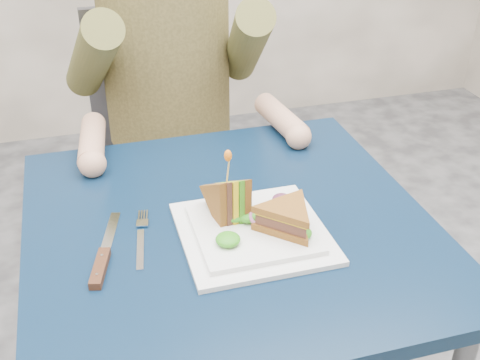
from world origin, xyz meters
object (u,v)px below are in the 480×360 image
object	(u,v)px
plate	(253,231)
sandwich_flat	(287,218)
table	(229,255)
fork	(141,240)
knife	(102,261)
chair	(167,141)
diner	(166,30)
sandwich_upright	(228,200)

from	to	relation	value
plate	sandwich_flat	bearing A→B (deg)	-24.44
table	fork	distance (m)	0.19
table	knife	distance (m)	0.26
chair	diner	world-z (taller)	diner
table	diner	xyz separation A→B (m)	(-0.00, 0.62, 0.26)
sandwich_upright	sandwich_flat	bearing A→B (deg)	-38.42
sandwich_upright	fork	size ratio (longest dim) A/B	0.73
chair	fork	xyz separation A→B (m)	(-0.17, -0.75, 0.19)
table	chair	world-z (taller)	chair
fork	table	bearing A→B (deg)	5.80
table	knife	xyz separation A→B (m)	(-0.24, -0.06, 0.09)
diner	plate	xyz separation A→B (m)	(0.03, -0.68, -0.18)
table	chair	xyz separation A→B (m)	(0.00, 0.74, -0.11)
chair	sandwich_flat	bearing A→B (deg)	-84.09
chair	sandwich_flat	xyz separation A→B (m)	(0.08, -0.82, 0.23)
diner	sandwich_upright	xyz separation A→B (m)	(-0.00, -0.63, -0.13)
table	diner	distance (m)	0.68
knife	table	bearing A→B (deg)	15.01
sandwich_upright	knife	bearing A→B (deg)	-167.31
chair	sandwich_flat	distance (m)	0.85
table	fork	bearing A→B (deg)	-174.20
table	chair	size ratio (longest dim) A/B	0.81
plate	knife	distance (m)	0.27
diner	sandwich_flat	world-z (taller)	diner
fork	plate	bearing A→B (deg)	-11.21
sandwich_upright	fork	distance (m)	0.17
sandwich_flat	sandwich_upright	distance (m)	0.11
chair	sandwich_upright	distance (m)	0.79
diner	knife	size ratio (longest dim) A/B	3.40
knife	sandwich_upright	bearing A→B (deg)	12.69
table	diner	world-z (taller)	diner
fork	knife	xyz separation A→B (m)	(-0.07, -0.05, 0.00)
chair	sandwich_flat	size ratio (longest dim) A/B	5.16
sandwich_flat	sandwich_upright	world-z (taller)	sandwich_upright
chair	table	bearing A→B (deg)	-90.00
chair	diner	size ratio (longest dim) A/B	1.25
table	plate	xyz separation A→B (m)	(0.03, -0.06, 0.09)
fork	knife	bearing A→B (deg)	-146.80
plate	fork	distance (m)	0.20
table	diner	size ratio (longest dim) A/B	1.01
fork	sandwich_upright	bearing A→B (deg)	2.06
chair	knife	world-z (taller)	chair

